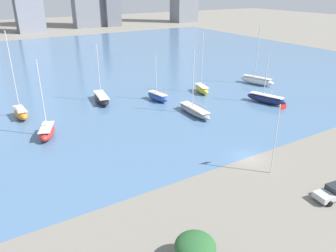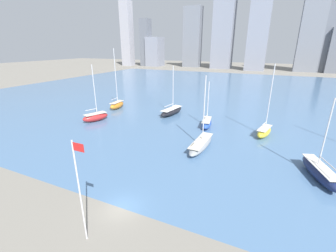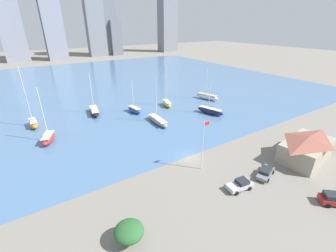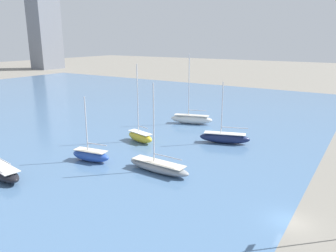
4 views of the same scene
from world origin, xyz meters
The scene contains 7 objects.
ground_plane centered at (0.00, 0.00, 0.00)m, with size 500.00×500.00×0.00m, color gray.
sailboat_white centered at (29.74, 27.57, 1.09)m, with size 4.76×9.35×14.96m.
sailboat_blue centered at (1.48, 29.65, 0.97)m, with size 3.08×6.59×9.93m.
sailboat_black centered at (-9.41, 35.31, 0.93)m, with size 3.88×9.39×12.36m.
sailboat_navy centered at (20.72, 15.98, 1.01)m, with size 4.70×9.05×10.93m.
sailboat_gray centered at (3.51, 18.59, 0.84)m, with size 2.72×9.98×12.49m.
sailboat_yellow centered at (13.26, 29.17, 1.06)m, with size 3.33×6.43×13.92m.
Camera 4 is at (-31.79, -5.42, 18.12)m, focal length 35.00 mm.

